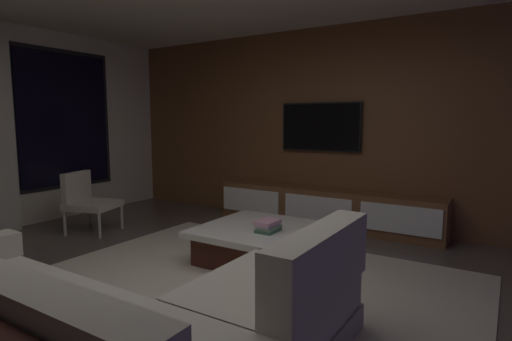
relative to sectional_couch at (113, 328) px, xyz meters
name	(u,v)px	position (x,y,z in m)	size (l,w,h in m)	color
floor	(195,307)	(0.91, 0.19, -0.29)	(9.20, 9.20, 0.00)	#564C44
media_wall	(340,127)	(3.97, 0.19, 1.06)	(0.12, 7.80, 2.70)	brown
area_rug	(232,293)	(1.26, 0.09, -0.28)	(3.20, 3.80, 0.01)	beige
sectional_couch	(113,328)	(0.00, 0.00, 0.00)	(1.98, 2.50, 0.82)	#A49C8C
coffee_table	(260,243)	(2.06, 0.30, -0.10)	(1.16, 1.16, 0.36)	#3D1A14
book_stack_on_coffee_table	(268,226)	(1.95, 0.15, 0.13)	(0.26, 0.19, 0.11)	#3F6951
accent_chair_near_window	(87,199)	(1.82, 2.77, 0.14)	(0.68, 0.70, 0.78)	#B2ADA0
media_console	(327,209)	(3.68, 0.24, -0.04)	(0.46, 3.10, 0.52)	brown
mounted_tv	(320,127)	(3.86, 0.44, 1.06)	(0.05, 1.15, 0.66)	black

